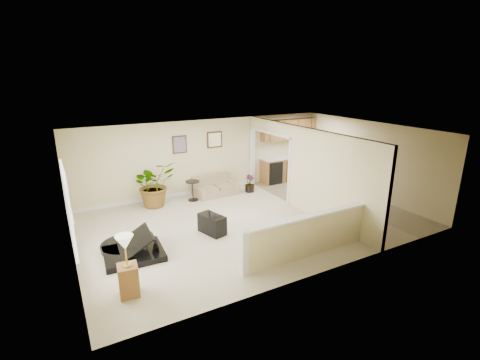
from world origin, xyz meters
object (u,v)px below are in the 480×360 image
accent_table (193,188)px  piano (129,234)px  lamp_stand (128,270)px  small_plant (250,185)px  palm_plant (154,184)px  piano_bench (212,224)px  loveseat (215,185)px

accent_table → piano: bearing=-133.7°
lamp_stand → accent_table: bearing=55.3°
small_plant → lamp_stand: bearing=-140.7°
palm_plant → lamp_stand: size_ratio=1.24×
piano → accent_table: piano is taller
piano_bench → loveseat: loveseat is taller
loveseat → palm_plant: palm_plant is taller
piano → piano_bench: bearing=7.1°
piano_bench → accent_table: 2.57m
piano_bench → accent_table: bearing=79.6°
piano_bench → small_plant: size_ratio=1.23×
accent_table → small_plant: bearing=-3.8°
piano → small_plant: bearing=32.2°
piano → piano_bench: (2.08, 0.13, -0.26)m
accent_table → small_plant: 2.06m
small_plant → piano: bearing=-151.2°
loveseat → accent_table: bearing=-170.8°
piano → lamp_stand: bearing=-99.6°
piano → loveseat: 4.47m
small_plant → lamp_stand: (-4.95, -4.05, 0.26)m
palm_plant → accent_table: bearing=-5.8°
palm_plant → small_plant: (3.25, -0.26, -0.44)m
piano → palm_plant: palm_plant is taller
accent_table → palm_plant: (-1.20, 0.12, 0.27)m
accent_table → loveseat: bearing=13.1°
piano → piano_bench: piano is taller
piano_bench → palm_plant: (-0.74, 2.65, 0.45)m
piano_bench → lamp_stand: bearing=-145.6°
piano_bench → loveseat: bearing=63.8°
loveseat → palm_plant: (-2.09, -0.08, 0.38)m
palm_plant → small_plant: bearing=-4.5°
piano_bench → lamp_stand: lamp_stand is taller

